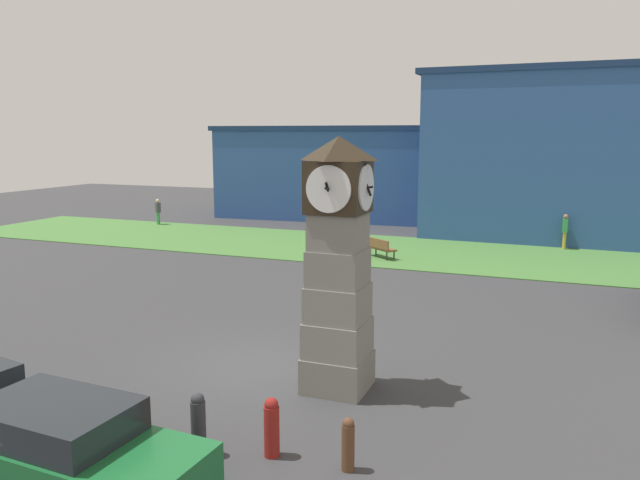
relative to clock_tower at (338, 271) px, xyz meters
The scene contains 13 objects.
ground_plane 3.45m from the clock_tower, 166.25° to the left, with size 84.34×84.34×0.00m, color #38383A.
clock_tower is the anchor object (origin of this frame).
bollard_near_tower 4.94m from the clock_tower, 125.20° to the right, with size 0.32×0.32×0.92m.
bollard_mid_row 4.25m from the clock_tower, 109.37° to the right, with size 0.25×0.25×1.12m.
bollard_far_row 3.72m from the clock_tower, 91.30° to the right, with size 0.26×0.26×1.05m.
bollard_end_row 3.94m from the clock_tower, 67.24° to the right, with size 0.21×0.21×0.91m.
car_by_building 6.06m from the clock_tower, 115.29° to the right, with size 4.34×2.03×1.42m.
bench 14.50m from the clock_tower, 102.43° to the left, with size 1.61×1.37×0.90m.
pedestrian_near_bench 26.49m from the clock_tower, 133.90° to the left, with size 0.46×0.43×1.56m.
pedestrian_crossing_lot 19.87m from the clock_tower, 77.03° to the left, with size 0.27×0.41×1.69m.
warehouse_blue_far 28.16m from the clock_tower, 109.58° to the left, with size 16.06×7.16×5.90m.
storefront_low_left 23.62m from the clock_tower, 73.26° to the left, with size 19.58×6.75×8.67m.
grass_verge_far 16.26m from the clock_tower, 94.72° to the left, with size 50.61×7.88×0.04m, color #477A38.
Camera 1 is at (6.49, -12.50, 5.42)m, focal length 35.00 mm.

